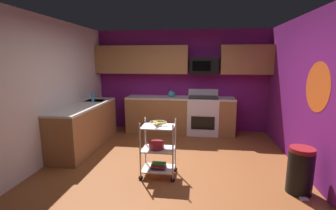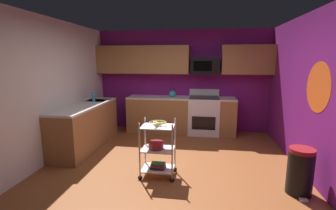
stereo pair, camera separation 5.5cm
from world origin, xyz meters
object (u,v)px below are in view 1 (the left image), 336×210
at_px(book_stack, 159,165).
at_px(trash_can, 300,171).
at_px(mixing_bowl_large, 156,145).
at_px(kettle, 171,94).
at_px(rolling_cart, 158,149).
at_px(microwave, 204,66).
at_px(dish_soap_bottle, 93,97).
at_px(fruit_bowl, 158,123).
at_px(oven_range, 203,115).

bearing_deg(book_stack, trash_can, -6.47).
xyz_separation_m(mixing_bowl_large, kettle, (-0.05, 2.41, 0.48)).
height_order(book_stack, trash_can, trash_can).
distance_m(rolling_cart, kettle, 2.48).
xyz_separation_m(microwave, dish_soap_bottle, (-2.47, -1.03, -0.68)).
bearing_deg(trash_can, microwave, 115.66).
relative_size(mixing_bowl_large, trash_can, 0.38).
xyz_separation_m(rolling_cart, dish_soap_bottle, (-1.75, 1.49, 0.57)).
bearing_deg(fruit_bowl, kettle, 91.83).
distance_m(fruit_bowl, mixing_bowl_large, 0.36).
height_order(rolling_cart, mixing_bowl_large, rolling_cart).
relative_size(rolling_cart, kettle, 3.47).
height_order(rolling_cart, fruit_bowl, rolling_cart).
bearing_deg(book_stack, dish_soap_bottle, 139.52).
height_order(oven_range, dish_soap_bottle, dish_soap_bottle).
bearing_deg(dish_soap_bottle, oven_range, 20.53).
relative_size(microwave, trash_can, 1.06).
height_order(mixing_bowl_large, book_stack, mixing_bowl_large).
height_order(oven_range, mixing_bowl_large, oven_range).
distance_m(rolling_cart, trash_can, 2.06).
bearing_deg(book_stack, kettle, 91.83).
distance_m(microwave, mixing_bowl_large, 2.89).
height_order(microwave, rolling_cart, microwave).
relative_size(book_stack, dish_soap_bottle, 1.21).
bearing_deg(kettle, trash_can, -51.29).
bearing_deg(kettle, microwave, 7.75).
bearing_deg(trash_can, kettle, 128.71).
height_order(oven_range, kettle, kettle).
height_order(microwave, book_stack, microwave).
bearing_deg(dish_soap_bottle, trash_can, -24.45).
relative_size(kettle, trash_can, 0.40).
bearing_deg(dish_soap_bottle, kettle, 28.85).
xyz_separation_m(mixing_bowl_large, dish_soap_bottle, (-1.72, 1.49, 0.50)).
bearing_deg(fruit_bowl, microwave, 74.06).
bearing_deg(microwave, trash_can, -64.34).
bearing_deg(microwave, oven_range, -89.74).
bearing_deg(microwave, kettle, -172.25).
bearing_deg(microwave, dish_soap_bottle, -157.37).
height_order(kettle, trash_can, kettle).
distance_m(book_stack, dish_soap_bottle, 2.45).
relative_size(rolling_cart, trash_can, 1.39).
bearing_deg(kettle, oven_range, 0.28).
relative_size(microwave, fruit_bowl, 2.57).
relative_size(mixing_bowl_large, book_stack, 1.04).
height_order(oven_range, microwave, microwave).
relative_size(oven_range, microwave, 1.57).
xyz_separation_m(mixing_bowl_large, trash_can, (2.07, -0.23, -0.19)).
relative_size(fruit_bowl, kettle, 1.03).
distance_m(kettle, dish_soap_bottle, 1.91).
bearing_deg(rolling_cart, mixing_bowl_large, 180.00).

